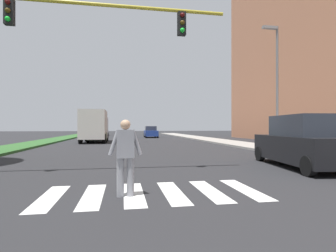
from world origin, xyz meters
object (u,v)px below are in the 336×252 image
at_px(traffic_light_gantry, 11,34).
at_px(sedan_far_horizon, 103,131).
at_px(sedan_midblock, 98,134).
at_px(truck_box_delivery, 95,126).
at_px(pedestrian_performer, 125,154).
at_px(suv_crossing, 303,143).
at_px(street_lamp_right, 276,76).
at_px(sedan_distant, 151,132).

xyz_separation_m(traffic_light_gantry, sedan_far_horizon, (0.13, 37.97, -3.61)).
bearing_deg(traffic_light_gantry, sedan_midblock, 87.30).
bearing_deg(truck_box_delivery, pedestrian_performer, -82.42).
relative_size(suv_crossing, sedan_far_horizon, 1.05).
bearing_deg(street_lamp_right, sedan_far_horizon, 111.15).
distance_m(street_lamp_right, sedan_distant, 23.85).
bearing_deg(sedan_far_horizon, truck_box_delivery, -88.33).
xyz_separation_m(traffic_light_gantry, suv_crossing, (10.16, 0.03, -3.47)).
height_order(street_lamp_right, sedan_distant, street_lamp_right).
distance_m(pedestrian_performer, suv_crossing, 7.32).
xyz_separation_m(traffic_light_gantry, sedan_distant, (7.44, 28.67, -3.65)).
bearing_deg(sedan_midblock, traffic_light_gantry, -92.70).
xyz_separation_m(suv_crossing, sedan_far_horizon, (-10.02, 37.93, -0.14)).
bearing_deg(sedan_distant, traffic_light_gantry, -104.54).
relative_size(pedestrian_performer, sedan_far_horizon, 0.37).
bearing_deg(traffic_light_gantry, pedestrian_performer, -40.64).
bearing_deg(sedan_far_horizon, traffic_light_gantry, -90.20).
bearing_deg(pedestrian_performer, suv_crossing, 24.44).
bearing_deg(sedan_far_horizon, suv_crossing, -75.20).
height_order(suv_crossing, sedan_midblock, suv_crossing).
distance_m(sedan_distant, truck_box_delivery, 12.78).
bearing_deg(street_lamp_right, sedan_distant, 102.71).
relative_size(street_lamp_right, suv_crossing, 1.56).
distance_m(suv_crossing, sedan_distant, 28.76).
height_order(sedan_distant, truck_box_delivery, truck_box_delivery).
distance_m(suv_crossing, sedan_far_horizon, 39.24).
bearing_deg(traffic_light_gantry, street_lamp_right, 24.34).
xyz_separation_m(pedestrian_performer, sedan_midblock, (-2.60, 21.96, -0.16)).
xyz_separation_m(pedestrian_performer, truck_box_delivery, (-2.77, 20.83, 0.70)).
xyz_separation_m(suv_crossing, sedan_distant, (-2.72, 28.63, -0.17)).
bearing_deg(truck_box_delivery, traffic_light_gantry, -92.31).
height_order(street_lamp_right, pedestrian_performer, street_lamp_right).
height_order(pedestrian_performer, sedan_distant, pedestrian_performer).
distance_m(traffic_light_gantry, pedestrian_performer, 5.76).
distance_m(street_lamp_right, sedan_far_horizon, 34.80).
distance_m(street_lamp_right, suv_crossing, 7.19).
relative_size(pedestrian_performer, truck_box_delivery, 0.27).
relative_size(traffic_light_gantry, sedan_midblock, 2.21).
relative_size(traffic_light_gantry, suv_crossing, 2.10).
height_order(pedestrian_performer, truck_box_delivery, truck_box_delivery).
bearing_deg(truck_box_delivery, sedan_far_horizon, 91.67).
relative_size(traffic_light_gantry, pedestrian_performer, 5.96).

